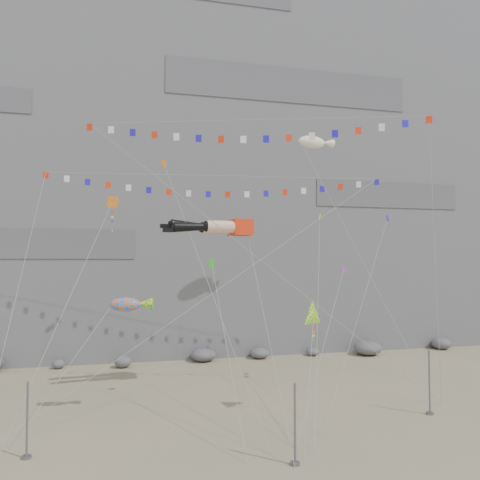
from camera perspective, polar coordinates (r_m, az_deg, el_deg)
The scene contains 18 objects.
ground at distance 33.50m, azimuth 0.33°, elevation -20.51°, with size 120.00×120.00×0.00m, color gray.
cliff at distance 65.06m, azimuth -6.50°, elevation 10.55°, with size 80.00×28.00×50.00m, color slate.
talus_boulders at distance 49.51m, azimuth -4.49°, elevation -13.84°, with size 60.00×3.00×1.20m, color slate, non-canonical shape.
anchor_pole_left at distance 28.56m, azimuth -24.52°, elevation -19.34°, with size 0.12×0.12×3.97m, color slate.
anchor_pole_center at distance 25.69m, azimuth 6.71°, elevation -21.38°, with size 0.12×0.12×4.09m, color slate.
anchor_pole_right at distance 35.32m, azimuth 22.09°, elevation -15.79°, with size 0.12×0.12×4.25m, color slate.
legs_kite at distance 36.11m, azimuth -2.87°, elevation 1.57°, with size 7.08×14.37×18.43m.
flag_banner_upper at distance 42.03m, azimuth -2.72°, elevation 7.81°, with size 30.00×15.06×26.94m.
flag_banner_lower at distance 36.04m, azimuth 1.85°, elevation 14.38°, with size 25.06×7.79×24.73m.
harlequin_kite at distance 33.53m, azimuth -15.34°, elevation 4.35°, with size 6.20×8.06×16.92m.
fish_windsock at distance 31.84m, azimuth -13.86°, elevation -7.67°, with size 7.84×6.00×10.94m.
delta_kite at distance 31.63m, azimuth 8.96°, elevation -9.17°, with size 3.82×6.11×8.95m.
blimp_windsock at distance 44.71m, azimuth 8.77°, elevation 11.64°, with size 7.47×11.29×24.14m.
small_kite_a at distance 40.19m, azimuth -9.12°, elevation 8.79°, with size 5.42×16.03×24.47m.
small_kite_b at distance 38.35m, azimuth 12.44°, elevation -3.88°, with size 8.48×10.87×16.06m.
small_kite_c at distance 33.45m, azimuth -3.44°, elevation -3.02°, with size 1.24×10.31×13.95m.
small_kite_d at distance 43.68m, azimuth 9.70°, elevation 2.46°, with size 7.99×16.87×22.88m.
small_kite_e at distance 38.50m, azimuth 17.41°, elevation 2.10°, with size 9.35×7.79×17.74m.
Camera 1 is at (-7.56, -30.94, 10.38)m, focal length 35.00 mm.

